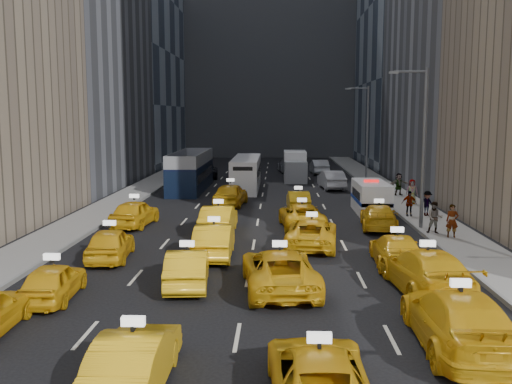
% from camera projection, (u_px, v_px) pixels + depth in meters
% --- Properties ---
extents(ground, '(160.00, 160.00, 0.00)m').
position_uv_depth(ground, '(245.00, 294.00, 20.67)').
color(ground, black).
rests_on(ground, ground).
extents(sidewalk_west, '(3.00, 90.00, 0.15)m').
position_uv_depth(sidewalk_west, '(132.00, 195.00, 45.79)').
color(sidewalk_west, gray).
rests_on(sidewalk_west, ground).
extents(sidewalk_east, '(3.00, 90.00, 0.15)m').
position_uv_depth(sidewalk_east, '(395.00, 196.00, 45.04)').
color(sidewalk_east, gray).
rests_on(sidewalk_east, ground).
extents(curb_west, '(0.15, 90.00, 0.18)m').
position_uv_depth(curb_west, '(150.00, 195.00, 45.74)').
color(curb_west, slate).
rests_on(curb_west, ground).
extents(curb_east, '(0.15, 90.00, 0.18)m').
position_uv_depth(curb_east, '(376.00, 196.00, 45.09)').
color(curb_east, slate).
rests_on(curb_east, ground).
extents(building_backdrop, '(30.00, 12.00, 40.00)m').
position_uv_depth(building_backdrop, '(270.00, 27.00, 89.26)').
color(building_backdrop, slate).
rests_on(building_backdrop, ground).
extents(streetlight_near, '(2.15, 0.22, 9.00)m').
position_uv_depth(streetlight_near, '(422.00, 143.00, 31.56)').
color(streetlight_near, '#595B60').
rests_on(streetlight_near, ground).
extents(streetlight_far, '(2.15, 0.22, 9.00)m').
position_uv_depth(streetlight_far, '(366.00, 132.00, 51.36)').
color(streetlight_far, '#595B60').
rests_on(streetlight_far, ground).
extents(taxi_1, '(1.55, 4.40, 1.45)m').
position_uv_depth(taxi_1, '(134.00, 359.00, 13.49)').
color(taxi_1, gold).
rests_on(taxi_1, ground).
extents(taxi_2, '(2.38, 4.93, 1.35)m').
position_uv_depth(taxi_2, '(319.00, 376.00, 12.75)').
color(taxi_2, gold).
rests_on(taxi_2, ground).
extents(taxi_3, '(2.44, 5.80, 1.67)m').
position_uv_depth(taxi_3, '(459.00, 320.00, 15.78)').
color(taxi_3, gold).
rests_on(taxi_3, ground).
extents(taxi_4, '(1.82, 4.01, 1.33)m').
position_uv_depth(taxi_4, '(53.00, 281.00, 20.00)').
color(taxi_4, gold).
rests_on(taxi_4, ground).
extents(taxi_5, '(1.93, 4.48, 1.43)m').
position_uv_depth(taxi_5, '(187.00, 268.00, 21.59)').
color(taxi_5, gold).
rests_on(taxi_5, ground).
extents(taxi_6, '(3.14, 5.79, 1.54)m').
position_uv_depth(taxi_6, '(280.00, 270.00, 21.11)').
color(taxi_6, gold).
rests_on(taxi_6, ground).
extents(taxi_7, '(2.74, 5.79, 1.63)m').
position_uv_depth(taxi_7, '(426.00, 271.00, 20.74)').
color(taxi_7, gold).
rests_on(taxi_7, ground).
extents(taxi_8, '(2.14, 4.44, 1.46)m').
position_uv_depth(taxi_8, '(110.00, 244.00, 25.53)').
color(taxi_8, gold).
rests_on(taxi_8, ground).
extents(taxi_9, '(1.75, 4.75, 1.55)m').
position_uv_depth(taxi_9, '(214.00, 240.00, 25.99)').
color(taxi_9, gold).
rests_on(taxi_9, ground).
extents(taxi_10, '(2.91, 5.36, 1.43)m').
position_uv_depth(taxi_10, '(312.00, 233.00, 27.93)').
color(taxi_10, gold).
rests_on(taxi_10, ground).
extents(taxi_11, '(2.16, 4.85, 1.38)m').
position_uv_depth(taxi_11, '(396.00, 250.00, 24.46)').
color(taxi_11, gold).
rests_on(taxi_11, ground).
extents(taxi_12, '(2.29, 4.76, 1.57)m').
position_uv_depth(taxi_12, '(135.00, 213.00, 33.20)').
color(taxi_12, gold).
rests_on(taxi_12, ground).
extents(taxi_13, '(1.77, 4.79, 1.57)m').
position_uv_depth(taxi_13, '(219.00, 219.00, 31.18)').
color(taxi_13, gold).
rests_on(taxi_13, ground).
extents(taxi_14, '(2.78, 5.25, 1.41)m').
position_uv_depth(taxi_14, '(302.00, 216.00, 32.73)').
color(taxi_14, gold).
rests_on(taxi_14, ground).
extents(taxi_15, '(2.43, 4.96, 1.39)m').
position_uv_depth(taxi_15, '(379.00, 217.00, 32.50)').
color(taxi_15, gold).
rests_on(taxi_15, ground).
extents(taxi_16, '(2.47, 5.01, 1.64)m').
position_uv_depth(taxi_16, '(231.00, 194.00, 40.59)').
color(taxi_16, gold).
rests_on(taxi_16, ground).
extents(taxi_17, '(1.59, 4.08, 1.32)m').
position_uv_depth(taxi_17, '(298.00, 201.00, 38.79)').
color(taxi_17, gold).
rests_on(taxi_17, ground).
extents(nypd_van, '(2.13, 5.19, 2.21)m').
position_uv_depth(nypd_van, '(371.00, 198.00, 37.73)').
color(nypd_van, white).
rests_on(nypd_van, ground).
extents(double_decker, '(3.04, 11.28, 3.25)m').
position_uv_depth(double_decker, '(191.00, 171.00, 49.19)').
color(double_decker, black).
rests_on(double_decker, ground).
extents(city_bus, '(3.42, 10.82, 2.75)m').
position_uv_depth(city_bus, '(246.00, 173.00, 50.00)').
color(city_bus, silver).
rests_on(city_bus, ground).
extents(box_truck, '(2.55, 6.39, 2.87)m').
position_uv_depth(box_truck, '(295.00, 166.00, 56.18)').
color(box_truck, silver).
rests_on(box_truck, ground).
extents(misc_car_0, '(2.22, 5.12, 1.64)m').
position_uv_depth(misc_car_0, '(331.00, 180.00, 49.88)').
color(misc_car_0, '#B1B3BA').
rests_on(misc_car_0, ground).
extents(misc_car_1, '(2.81, 5.26, 1.40)m').
position_uv_depth(misc_car_1, '(206.00, 171.00, 58.57)').
color(misc_car_1, black).
rests_on(misc_car_1, ground).
extents(misc_car_2, '(2.88, 5.88, 1.65)m').
position_uv_depth(misc_car_2, '(289.00, 165.00, 64.35)').
color(misc_car_2, gray).
rests_on(misc_car_2, ground).
extents(misc_car_3, '(1.97, 4.69, 1.58)m').
position_uv_depth(misc_car_3, '(249.00, 166.00, 63.00)').
color(misc_car_3, black).
rests_on(misc_car_3, ground).
extents(misc_car_4, '(1.98, 4.90, 1.58)m').
position_uv_depth(misc_car_4, '(319.00, 167.00, 62.42)').
color(misc_car_4, '#B8BBC0').
rests_on(misc_car_4, ground).
extents(pedestrian_0, '(0.68, 0.49, 1.73)m').
position_uv_depth(pedestrian_0, '(452.00, 221.00, 29.47)').
color(pedestrian_0, gray).
rests_on(pedestrian_0, sidewalk_east).
extents(pedestrian_1, '(0.93, 0.66, 1.72)m').
position_uv_depth(pedestrian_1, '(435.00, 218.00, 30.46)').
color(pedestrian_1, gray).
rests_on(pedestrian_1, sidewalk_east).
extents(pedestrian_2, '(1.09, 0.73, 1.56)m').
position_uv_depth(pedestrian_2, '(427.00, 203.00, 35.82)').
color(pedestrian_2, gray).
rests_on(pedestrian_2, sidewalk_east).
extents(pedestrian_3, '(0.93, 0.43, 1.59)m').
position_uv_depth(pedestrian_3, '(409.00, 203.00, 35.71)').
color(pedestrian_3, gray).
rests_on(pedestrian_3, sidewalk_east).
extents(pedestrian_4, '(0.89, 0.54, 1.75)m').
position_uv_depth(pedestrian_4, '(412.00, 192.00, 40.62)').
color(pedestrian_4, gray).
rests_on(pedestrian_4, sidewalk_east).
extents(pedestrian_5, '(1.69, 0.94, 1.75)m').
position_uv_depth(pedestrian_5, '(399.00, 184.00, 44.93)').
color(pedestrian_5, gray).
rests_on(pedestrian_5, sidewalk_east).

